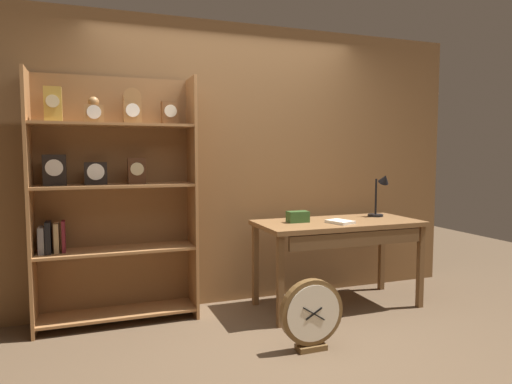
{
  "coord_description": "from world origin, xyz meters",
  "views": [
    {
      "loc": [
        -1.24,
        -2.77,
        1.41
      ],
      "look_at": [
        0.02,
        0.63,
        1.1
      ],
      "focal_mm": 31.93,
      "sensor_mm": 36.0,
      "label": 1
    }
  ],
  "objects_px": {
    "workbench": "(339,231)",
    "open_repair_manual": "(340,222)",
    "toolbox_small": "(298,217)",
    "bookshelf": "(112,196)",
    "desk_lamp": "(381,192)",
    "round_clock_large": "(312,314)"
  },
  "relations": [
    {
      "from": "toolbox_small",
      "to": "open_repair_manual",
      "type": "distance_m",
      "value": 0.37
    },
    {
      "from": "open_repair_manual",
      "to": "round_clock_large",
      "type": "bearing_deg",
      "value": -150.25
    },
    {
      "from": "desk_lamp",
      "to": "bookshelf",
      "type": "bearing_deg",
      "value": 175.4
    },
    {
      "from": "workbench",
      "to": "toolbox_small",
      "type": "distance_m",
      "value": 0.41
    },
    {
      "from": "open_repair_manual",
      "to": "desk_lamp",
      "type": "bearing_deg",
      "value": 4.42
    },
    {
      "from": "workbench",
      "to": "desk_lamp",
      "type": "xyz_separation_m",
      "value": [
        0.53,
        0.14,
        0.32
      ]
    },
    {
      "from": "toolbox_small",
      "to": "round_clock_large",
      "type": "relative_size",
      "value": 0.37
    },
    {
      "from": "toolbox_small",
      "to": "open_repair_manual",
      "type": "bearing_deg",
      "value": -28.23
    },
    {
      "from": "desk_lamp",
      "to": "round_clock_large",
      "type": "xyz_separation_m",
      "value": [
        -1.19,
        -0.88,
        -0.77
      ]
    },
    {
      "from": "bookshelf",
      "to": "desk_lamp",
      "type": "distance_m",
      "value": 2.49
    },
    {
      "from": "workbench",
      "to": "toolbox_small",
      "type": "bearing_deg",
      "value": 167.99
    },
    {
      "from": "toolbox_small",
      "to": "desk_lamp",
      "type": "bearing_deg",
      "value": 3.45
    },
    {
      "from": "desk_lamp",
      "to": "workbench",
      "type": "bearing_deg",
      "value": -165.77
    },
    {
      "from": "toolbox_small",
      "to": "round_clock_large",
      "type": "height_order",
      "value": "toolbox_small"
    },
    {
      "from": "workbench",
      "to": "desk_lamp",
      "type": "height_order",
      "value": "desk_lamp"
    },
    {
      "from": "workbench",
      "to": "desk_lamp",
      "type": "relative_size",
      "value": 3.46
    },
    {
      "from": "workbench",
      "to": "open_repair_manual",
      "type": "bearing_deg",
      "value": -118.14
    },
    {
      "from": "workbench",
      "to": "open_repair_manual",
      "type": "relative_size",
      "value": 6.76
    },
    {
      "from": "bookshelf",
      "to": "open_repair_manual",
      "type": "xyz_separation_m",
      "value": [
        1.89,
        -0.43,
        -0.25
      ]
    },
    {
      "from": "desk_lamp",
      "to": "toolbox_small",
      "type": "bearing_deg",
      "value": -176.55
    },
    {
      "from": "bookshelf",
      "to": "workbench",
      "type": "xyz_separation_m",
      "value": [
        1.94,
        -0.33,
        -0.34
      ]
    },
    {
      "from": "toolbox_small",
      "to": "open_repair_manual",
      "type": "relative_size",
      "value": 0.87
    }
  ]
}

